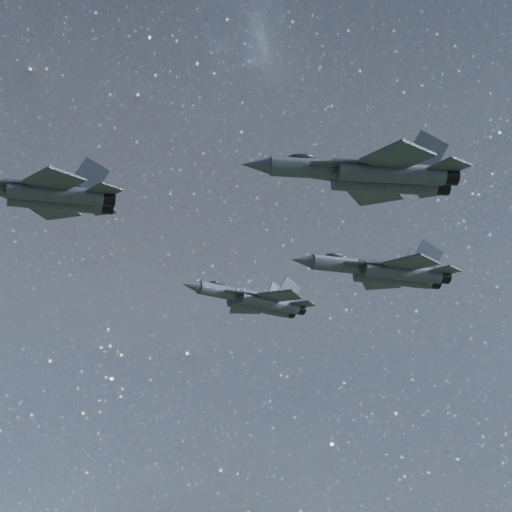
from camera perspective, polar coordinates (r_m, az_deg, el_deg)
jet_lead at (r=73.69m, az=-14.21°, el=4.06°), size 16.44×11.11×4.14m
jet_left at (r=91.38m, az=-0.10°, el=-2.97°), size 15.85×11.08×3.99m
jet_right at (r=66.39m, az=7.64°, el=5.44°), size 17.09×11.28×4.37m
jet_slot at (r=86.75m, az=8.60°, el=-1.02°), size 17.56×12.05×4.41m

